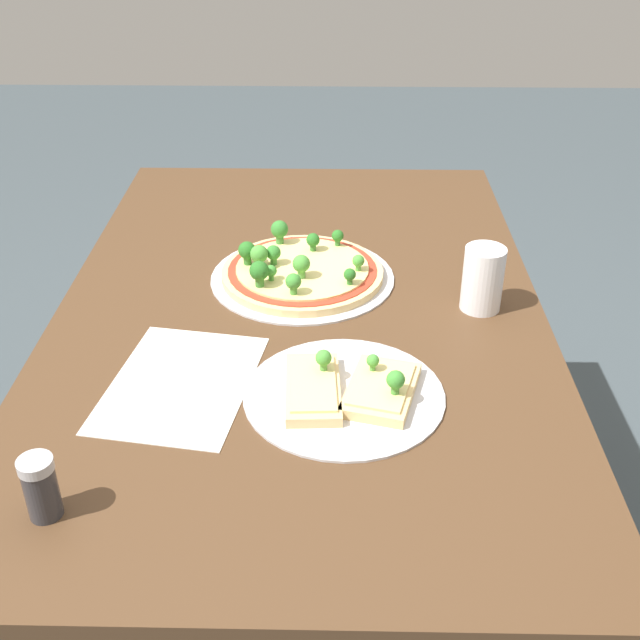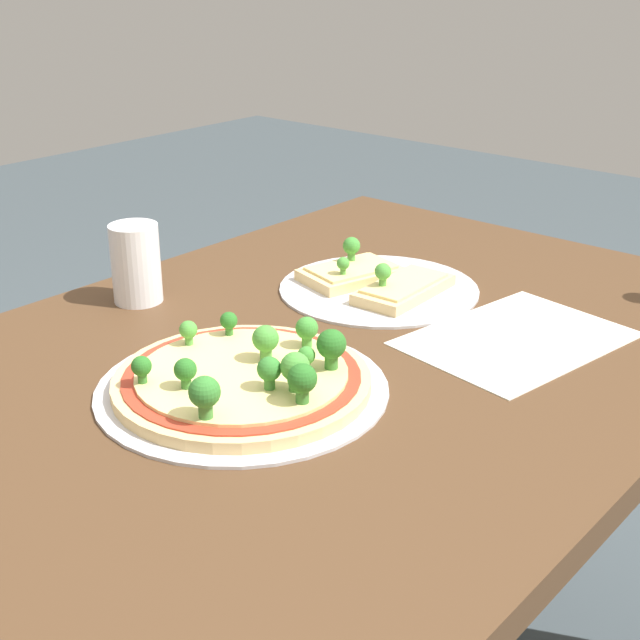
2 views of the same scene
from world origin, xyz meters
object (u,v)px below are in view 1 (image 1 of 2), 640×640
at_px(dining_table, 301,348).
at_px(condiment_shaker, 41,487).
at_px(pizza_tray_slice, 347,390).
at_px(drinking_cup, 483,279).
at_px(pizza_tray_whole, 299,271).

bearing_deg(dining_table, condiment_shaker, 150.37).
distance_m(pizza_tray_slice, drinking_cup, 0.35).
relative_size(drinking_cup, condiment_shaker, 1.33).
bearing_deg(dining_table, drinking_cup, -90.20).
relative_size(dining_table, pizza_tray_slice, 4.48).
height_order(drinking_cup, condiment_shaker, drinking_cup).
bearing_deg(drinking_cup, dining_table, 89.80).
xyz_separation_m(pizza_tray_slice, drinking_cup, (0.26, -0.23, 0.05)).
xyz_separation_m(drinking_cup, condiment_shaker, (-0.50, 0.59, -0.01)).
xyz_separation_m(dining_table, condiment_shaker, (-0.50, 0.28, 0.13)).
relative_size(dining_table, pizza_tray_whole, 3.92).
xyz_separation_m(pizza_tray_whole, drinking_cup, (-0.10, -0.32, 0.04)).
bearing_deg(condiment_shaker, drinking_cup, -49.93).
bearing_deg(pizza_tray_slice, pizza_tray_whole, 13.50).
bearing_deg(pizza_tray_whole, pizza_tray_slice, -166.50).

